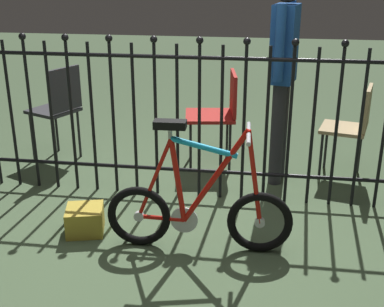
{
  "coord_description": "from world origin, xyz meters",
  "views": [
    {
      "loc": [
        0.57,
        -3.02,
        1.78
      ],
      "look_at": [
        0.09,
        0.21,
        0.55
      ],
      "focal_mm": 47.64,
      "sensor_mm": 36.0,
      "label": 1
    }
  ],
  "objects_px": {
    "person_visitor": "(283,61)",
    "display_crate": "(85,220)",
    "bicycle": "(198,209)",
    "chair_tan": "(353,123)",
    "chair_red": "(219,109)",
    "chair_charcoal": "(59,104)"
  },
  "relations": [
    {
      "from": "person_visitor",
      "to": "display_crate",
      "type": "relative_size",
      "value": 6.87
    },
    {
      "from": "chair_tan",
      "to": "display_crate",
      "type": "relative_size",
      "value": 3.26
    },
    {
      "from": "chair_tan",
      "to": "chair_charcoal",
      "type": "bearing_deg",
      "value": 179.54
    },
    {
      "from": "bicycle",
      "to": "person_visitor",
      "type": "relative_size",
      "value": 0.71
    },
    {
      "from": "person_visitor",
      "to": "chair_tan",
      "type": "bearing_deg",
      "value": 13.42
    },
    {
      "from": "chair_tan",
      "to": "display_crate",
      "type": "height_order",
      "value": "chair_tan"
    },
    {
      "from": "chair_tan",
      "to": "bicycle",
      "type": "bearing_deg",
      "value": -129.65
    },
    {
      "from": "person_visitor",
      "to": "display_crate",
      "type": "xyz_separation_m",
      "value": [
        -1.33,
        -1.13,
        -0.95
      ]
    },
    {
      "from": "bicycle",
      "to": "chair_tan",
      "type": "bearing_deg",
      "value": 50.35
    },
    {
      "from": "bicycle",
      "to": "chair_red",
      "type": "relative_size",
      "value": 1.4
    },
    {
      "from": "chair_charcoal",
      "to": "person_visitor",
      "type": "relative_size",
      "value": 0.52
    },
    {
      "from": "bicycle",
      "to": "person_visitor",
      "type": "xyz_separation_m",
      "value": [
        0.52,
        1.23,
        0.75
      ]
    },
    {
      "from": "chair_charcoal",
      "to": "chair_tan",
      "type": "bearing_deg",
      "value": -0.46
    },
    {
      "from": "bicycle",
      "to": "chair_charcoal",
      "type": "xyz_separation_m",
      "value": [
        -1.49,
        1.4,
        0.27
      ]
    },
    {
      "from": "bicycle",
      "to": "chair_charcoal",
      "type": "relative_size",
      "value": 1.35
    },
    {
      "from": "chair_charcoal",
      "to": "person_visitor",
      "type": "xyz_separation_m",
      "value": [
        2.01,
        -0.17,
        0.49
      ]
    },
    {
      "from": "chair_red",
      "to": "display_crate",
      "type": "height_order",
      "value": "chair_red"
    },
    {
      "from": "chair_red",
      "to": "person_visitor",
      "type": "distance_m",
      "value": 0.78
    },
    {
      "from": "bicycle",
      "to": "chair_red",
      "type": "xyz_separation_m",
      "value": [
        -0.02,
        1.5,
        0.25
      ]
    },
    {
      "from": "chair_red",
      "to": "chair_tan",
      "type": "relative_size",
      "value": 1.06
    },
    {
      "from": "chair_red",
      "to": "person_visitor",
      "type": "xyz_separation_m",
      "value": [
        0.54,
        -0.28,
        0.5
      ]
    },
    {
      "from": "person_visitor",
      "to": "display_crate",
      "type": "bearing_deg",
      "value": -139.66
    }
  ]
}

